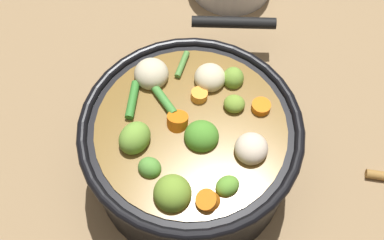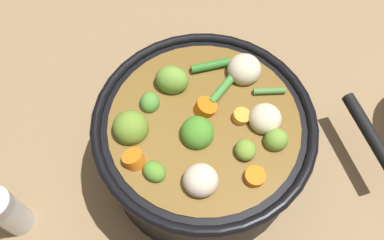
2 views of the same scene
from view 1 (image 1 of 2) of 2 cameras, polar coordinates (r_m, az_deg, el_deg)
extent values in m
plane|color=#8C704C|center=(0.72, -0.12, -5.70)|extent=(1.10, 1.10, 0.00)
cylinder|color=black|center=(0.67, -0.13, -3.54)|extent=(0.27, 0.27, 0.12)
torus|color=black|center=(0.61, -0.14, -1.00)|extent=(0.28, 0.28, 0.01)
cylinder|color=brown|center=(0.66, -0.13, -3.35)|extent=(0.24, 0.24, 0.12)
ellipsoid|color=#498C2B|center=(0.60, 0.88, -2.07)|extent=(0.06, 0.06, 0.04)
ellipsoid|color=#539138|center=(0.59, -4.89, -5.50)|extent=(0.04, 0.03, 0.03)
ellipsoid|color=olive|center=(0.57, -2.26, -8.42)|extent=(0.05, 0.05, 0.04)
ellipsoid|color=#5A9330|center=(0.57, 4.08, -7.56)|extent=(0.03, 0.03, 0.02)
ellipsoid|color=olive|center=(0.62, 4.88, 1.85)|extent=(0.04, 0.04, 0.02)
ellipsoid|color=olive|center=(0.64, 4.75, 4.81)|extent=(0.04, 0.04, 0.03)
ellipsoid|color=#6D9D38|center=(0.60, -6.60, -2.07)|extent=(0.04, 0.05, 0.04)
cylinder|color=orange|center=(0.63, 7.90, 1.43)|extent=(0.03, 0.03, 0.01)
cylinder|color=orange|center=(0.63, 0.81, 2.75)|extent=(0.03, 0.03, 0.02)
cylinder|color=orange|center=(0.61, -1.68, -0.20)|extent=(0.04, 0.04, 0.03)
cylinder|color=orange|center=(0.57, 1.87, -9.26)|extent=(0.03, 0.04, 0.02)
ellipsoid|color=beige|center=(0.64, 2.07, 4.89)|extent=(0.06, 0.06, 0.03)
ellipsoid|color=beige|center=(0.59, 6.81, -3.28)|extent=(0.05, 0.05, 0.03)
ellipsoid|color=beige|center=(0.64, -4.69, 5.30)|extent=(0.06, 0.06, 0.04)
cylinder|color=#337A2C|center=(0.63, -6.85, 2.32)|extent=(0.04, 0.05, 0.01)
cylinder|color=#428737|center=(0.63, -3.12, 2.42)|extent=(0.05, 0.02, 0.01)
cylinder|color=#4D843A|center=(0.66, -1.14, 6.42)|extent=(0.03, 0.04, 0.01)
cylinder|color=black|center=(0.79, 4.81, 11.10)|extent=(0.10, 0.11, 0.02)
camera|label=2|loc=(0.31, 51.94, 24.55)|focal=38.68mm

